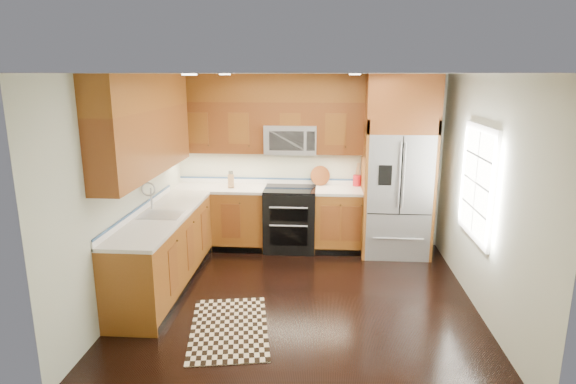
# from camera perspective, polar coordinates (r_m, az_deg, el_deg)

# --- Properties ---
(ground) EXTENTS (4.00, 4.00, 0.00)m
(ground) POSITION_cam_1_polar(r_m,az_deg,el_deg) (5.86, 1.55, -12.48)
(ground) COLOR black
(ground) RESTS_ON ground
(wall_back) EXTENTS (4.00, 0.02, 2.60)m
(wall_back) POSITION_cam_1_polar(r_m,az_deg,el_deg) (7.36, 2.38, 3.69)
(wall_back) COLOR beige
(wall_back) RESTS_ON ground
(wall_left) EXTENTS (0.02, 4.00, 2.60)m
(wall_left) POSITION_cam_1_polar(r_m,az_deg,el_deg) (5.85, -18.34, 0.32)
(wall_left) COLOR beige
(wall_left) RESTS_ON ground
(wall_right) EXTENTS (0.02, 4.00, 2.60)m
(wall_right) POSITION_cam_1_polar(r_m,az_deg,el_deg) (5.68, 22.23, -0.40)
(wall_right) COLOR beige
(wall_right) RESTS_ON ground
(window) EXTENTS (0.04, 1.10, 1.30)m
(window) POSITION_cam_1_polar(r_m,az_deg,el_deg) (5.84, 21.52, 1.04)
(window) COLOR white
(window) RESTS_ON ground
(base_cabinets) EXTENTS (2.85, 3.00, 0.90)m
(base_cabinets) POSITION_cam_1_polar(r_m,az_deg,el_deg) (6.67, -8.71, -5.09)
(base_cabinets) COLOR brown
(base_cabinets) RESTS_ON ground
(countertop) EXTENTS (2.86, 3.01, 0.04)m
(countertop) POSITION_cam_1_polar(r_m,az_deg,el_deg) (6.61, -7.43, -0.96)
(countertop) COLOR silver
(countertop) RESTS_ON base_cabinets
(upper_cabinets) EXTENTS (2.85, 3.00, 1.15)m
(upper_cabinets) POSITION_cam_1_polar(r_m,az_deg,el_deg) (6.51, -8.14, 8.67)
(upper_cabinets) COLOR brown
(upper_cabinets) RESTS_ON ground
(range) EXTENTS (0.76, 0.67, 0.95)m
(range) POSITION_cam_1_polar(r_m,az_deg,el_deg) (7.25, 0.24, -3.22)
(range) COLOR black
(range) RESTS_ON ground
(microwave) EXTENTS (0.76, 0.40, 0.42)m
(microwave) POSITION_cam_1_polar(r_m,az_deg,el_deg) (7.12, 0.33, 6.28)
(microwave) COLOR #B2B2B7
(microwave) RESTS_ON ground
(refrigerator) EXTENTS (0.98, 0.75, 2.60)m
(refrigerator) POSITION_cam_1_polar(r_m,az_deg,el_deg) (7.07, 12.87, 2.96)
(refrigerator) COLOR #B2B2B7
(refrigerator) RESTS_ON ground
(sink_faucet) EXTENTS (0.54, 0.44, 0.37)m
(sink_faucet) POSITION_cam_1_polar(r_m,az_deg,el_deg) (6.03, -14.98, -2.05)
(sink_faucet) COLOR #B2B2B7
(sink_faucet) RESTS_ON countertop
(rug) EXTENTS (1.01, 1.44, 0.01)m
(rug) POSITION_cam_1_polar(r_m,az_deg,el_deg) (5.27, -6.99, -15.69)
(rug) COLOR black
(rug) RESTS_ON ground
(knife_block) EXTENTS (0.11, 0.14, 0.25)m
(knife_block) POSITION_cam_1_polar(r_m,az_deg,el_deg) (7.24, -6.78, 1.35)
(knife_block) COLOR tan
(knife_block) RESTS_ON countertop
(utensil_crock) EXTENTS (0.16, 0.16, 0.35)m
(utensil_crock) POSITION_cam_1_polar(r_m,az_deg,el_deg) (7.36, 8.19, 1.66)
(utensil_crock) COLOR red
(utensil_crock) RESTS_ON countertop
(cutting_board) EXTENTS (0.38, 0.38, 0.02)m
(cutting_board) POSITION_cam_1_polar(r_m,az_deg,el_deg) (7.36, 3.81, 0.88)
(cutting_board) COLOR brown
(cutting_board) RESTS_ON countertop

